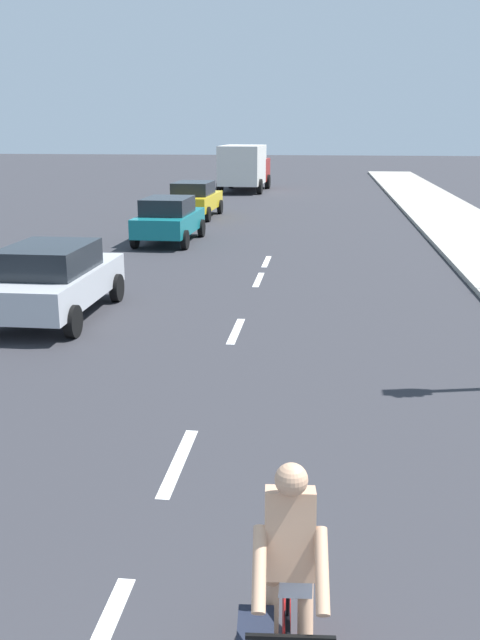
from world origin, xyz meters
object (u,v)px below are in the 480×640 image
(parked_car_teal, at_px, (169,218))
(delivery_truck, at_px, (244,167))
(cyclist, at_px, (282,601))
(parked_car_silver, at_px, (53,278))
(parked_car_yellow, at_px, (194,198))

(parked_car_teal, bearing_deg, delivery_truck, 90.49)
(cyclist, height_order, parked_car_teal, cyclist)
(parked_car_silver, bearing_deg, delivery_truck, 88.88)
(cyclist, relative_size, parked_car_teal, 0.44)
(parked_car_silver, height_order, parked_car_yellow, same)
(cyclist, bearing_deg, parked_car_silver, -65.22)
(cyclist, xyz_separation_m, parked_car_teal, (-5.11, 19.83, 0.01))
(parked_car_silver, relative_size, parked_car_teal, 1.04)
(parked_car_teal, xyz_separation_m, parked_car_yellow, (-0.39, 6.98, 0.00))
(cyclist, distance_m, parked_car_yellow, 27.37)
(cyclist, relative_size, delivery_truck, 0.29)
(parked_car_yellow, distance_m, delivery_truck, 13.22)
(parked_car_silver, relative_size, parked_car_yellow, 1.01)
(parked_car_yellow, height_order, delivery_truck, delivery_truck)
(delivery_truck, bearing_deg, cyclist, -80.68)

